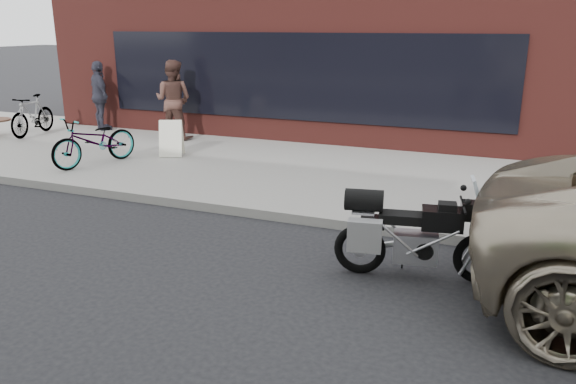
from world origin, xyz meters
TOP-DOWN VIEW (x-y plane):
  - ground at (0.00, 0.00)m, footprint 120.00×120.00m
  - near_sidewalk at (0.00, 7.00)m, footprint 44.00×6.00m
  - storefront at (-2.00, 13.98)m, footprint 14.00×10.07m
  - motorcycle at (1.87, 2.76)m, footprint 1.99×0.86m
  - bicycle_front at (-4.88, 5.41)m, footprint 1.18×1.98m
  - bicycle_rear at (-8.50, 7.37)m, footprint 0.74×1.74m
  - sandwich_sign at (-3.91, 6.68)m, footprint 0.61×0.59m
  - cafe_patron_left at (-4.86, 8.28)m, footprint 1.01×0.82m
  - cafe_patron_right at (-7.34, 8.60)m, footprint 1.13×0.96m

SIDE VIEW (x-z plane):
  - ground at x=0.00m, z-range 0.00..0.00m
  - near_sidewalk at x=0.00m, z-range 0.00..0.15m
  - sandwich_sign at x=-3.91m, z-range 0.15..0.92m
  - motorcycle at x=1.87m, z-range -0.09..1.18m
  - bicycle_front at x=-4.88m, z-range 0.15..1.13m
  - bicycle_rear at x=-8.50m, z-range 0.15..1.16m
  - cafe_patron_right at x=-7.34m, z-range 0.15..1.97m
  - cafe_patron_left at x=-4.86m, z-range 0.15..2.07m
  - storefront at x=-2.00m, z-range 0.00..4.50m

